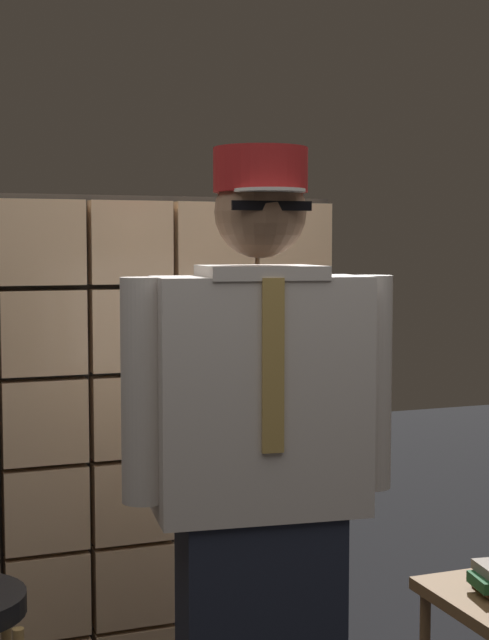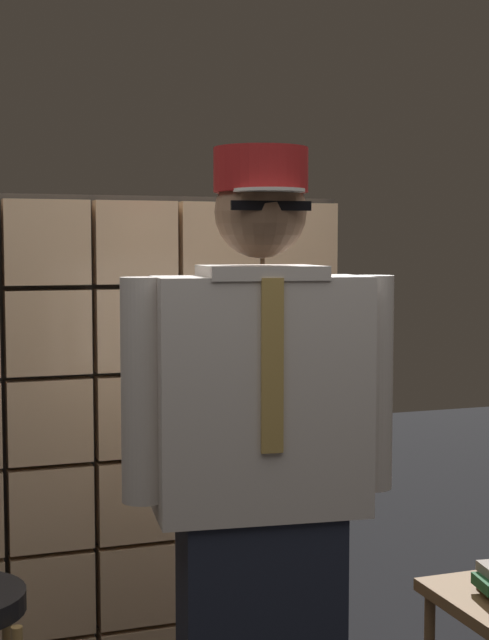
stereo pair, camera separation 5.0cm
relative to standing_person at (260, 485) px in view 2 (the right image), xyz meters
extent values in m
cube|color=#E0B78C|center=(-0.44, 0.81, -0.53)|extent=(0.28, 0.08, 0.28)
cube|color=#E0B78C|center=(-0.15, 0.81, -0.53)|extent=(0.28, 0.08, 0.28)
cube|color=#E0B78C|center=(0.14, 0.81, -0.53)|extent=(0.28, 0.08, 0.28)
cube|color=#E0B78C|center=(0.44, 0.81, -0.53)|extent=(0.28, 0.08, 0.28)
cube|color=#E0B78C|center=(-0.44, 0.81, -0.24)|extent=(0.28, 0.08, 0.28)
cube|color=#E0B78C|center=(-0.15, 0.81, -0.24)|extent=(0.28, 0.08, 0.28)
cube|color=#E0B78C|center=(0.14, 0.81, -0.24)|extent=(0.28, 0.08, 0.28)
cube|color=#E0B78C|center=(0.44, 0.81, -0.24)|extent=(0.28, 0.08, 0.28)
cube|color=#E0B78C|center=(-0.44, 0.81, 0.06)|extent=(0.28, 0.08, 0.28)
cube|color=#E0B78C|center=(-0.15, 0.81, 0.06)|extent=(0.28, 0.08, 0.28)
cube|color=#E0B78C|center=(0.14, 0.81, 0.06)|extent=(0.28, 0.08, 0.28)
cube|color=#E0B78C|center=(0.44, 0.81, 0.06)|extent=(0.28, 0.08, 0.28)
cube|color=#E0B78C|center=(-0.44, 0.81, 0.35)|extent=(0.28, 0.08, 0.28)
cube|color=#E0B78C|center=(-0.15, 0.81, 0.35)|extent=(0.28, 0.08, 0.28)
cube|color=#E0B78C|center=(0.14, 0.81, 0.35)|extent=(0.28, 0.08, 0.28)
cube|color=#E0B78C|center=(0.44, 0.81, 0.35)|extent=(0.28, 0.08, 0.28)
cube|color=#E0B78C|center=(-0.44, 0.81, 0.64)|extent=(0.28, 0.08, 0.28)
cube|color=#E0B78C|center=(-0.15, 0.81, 0.64)|extent=(0.28, 0.08, 0.28)
cube|color=#E0B78C|center=(0.14, 0.81, 0.64)|extent=(0.28, 0.08, 0.28)
cube|color=#E0B78C|center=(0.44, 0.81, 0.64)|extent=(0.28, 0.08, 0.28)
cube|color=#38332D|center=(-0.15, 0.86, -0.09)|extent=(1.49, 0.02, 1.78)
cube|color=silver|center=(0.00, 0.00, 0.24)|extent=(0.58, 0.30, 0.63)
cube|color=tan|center=(-0.01, -0.12, 0.33)|extent=(0.06, 0.02, 0.44)
cube|color=silver|center=(0.00, 0.00, 0.56)|extent=(0.33, 0.29, 0.04)
sphere|color=#846047|center=(0.00, 0.00, 0.72)|extent=(0.24, 0.24, 0.24)
ellipsoid|color=black|center=(-0.01, -0.05, 0.68)|extent=(0.16, 0.10, 0.11)
cube|color=black|center=(-0.01, -0.11, 0.73)|extent=(0.20, 0.04, 0.02)
cylinder|color=white|center=(-0.01, -0.09, 0.77)|extent=(0.20, 0.20, 0.01)
cylinder|color=maroon|center=(0.00, 0.00, 0.83)|extent=(0.24, 0.24, 0.11)
cylinder|color=silver|center=(0.31, -0.04, 0.26)|extent=(0.12, 0.12, 0.58)
cylinder|color=silver|center=(-0.31, 0.04, 0.26)|extent=(0.12, 0.12, 0.58)
camera|label=1|loc=(-0.90, -2.30, 0.64)|focal=53.35mm
camera|label=2|loc=(-0.85, -2.32, 0.64)|focal=53.35mm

